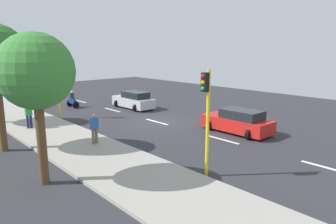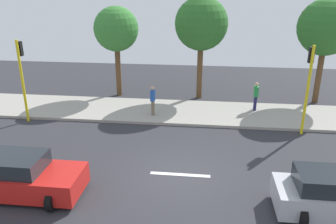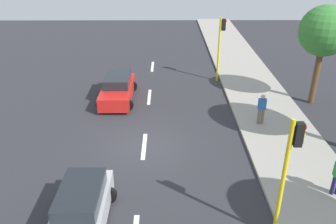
{
  "view_description": "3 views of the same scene",
  "coord_description": "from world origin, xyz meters",
  "px_view_note": "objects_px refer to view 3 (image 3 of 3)",
  "views": [
    {
      "loc": [
        14.28,
        17.06,
        5.35
      ],
      "look_at": [
        1.45,
        2.84,
        1.38
      ],
      "focal_mm": 33.5,
      "sensor_mm": 36.0,
      "label": 1
    },
    {
      "loc": [
        -11.82,
        -0.92,
        7.09
      ],
      "look_at": [
        3.03,
        0.85,
        1.52
      ],
      "focal_mm": 36.29,
      "sensor_mm": 36.0,
      "label": 2
    },
    {
      "loc": [
        1.09,
        -14.66,
        9.12
      ],
      "look_at": [
        1.18,
        1.11,
        1.33
      ],
      "focal_mm": 37.37,
      "sensor_mm": 36.0,
      "label": 3
    }
  ],
  "objects_px": {
    "car_red": "(118,89)",
    "street_tree_north": "(325,32)",
    "traffic_light_midblock": "(221,40)",
    "pedestrian_near_signal": "(262,108)",
    "car_silver": "(80,212)",
    "traffic_light_corner": "(289,165)"
  },
  "relations": [
    {
      "from": "pedestrian_near_signal",
      "to": "traffic_light_midblock",
      "type": "height_order",
      "value": "traffic_light_midblock"
    },
    {
      "from": "car_silver",
      "to": "street_tree_north",
      "type": "distance_m",
      "value": 16.34
    },
    {
      "from": "car_red",
      "to": "street_tree_north",
      "type": "relative_size",
      "value": 0.76
    },
    {
      "from": "car_red",
      "to": "traffic_light_midblock",
      "type": "xyz_separation_m",
      "value": [
        6.81,
        3.24,
        2.22
      ]
    },
    {
      "from": "pedestrian_near_signal",
      "to": "street_tree_north",
      "type": "bearing_deg",
      "value": 37.35
    },
    {
      "from": "car_red",
      "to": "pedestrian_near_signal",
      "type": "bearing_deg",
      "value": -23.77
    },
    {
      "from": "traffic_light_midblock",
      "to": "pedestrian_near_signal",
      "type": "bearing_deg",
      "value": -78.92
    },
    {
      "from": "pedestrian_near_signal",
      "to": "traffic_light_midblock",
      "type": "bearing_deg",
      "value": 101.08
    },
    {
      "from": "car_red",
      "to": "traffic_light_midblock",
      "type": "relative_size",
      "value": 1.0
    },
    {
      "from": "car_red",
      "to": "street_tree_north",
      "type": "height_order",
      "value": "street_tree_north"
    },
    {
      "from": "car_red",
      "to": "traffic_light_corner",
      "type": "height_order",
      "value": "traffic_light_corner"
    },
    {
      "from": "car_silver",
      "to": "traffic_light_corner",
      "type": "relative_size",
      "value": 0.97
    },
    {
      "from": "pedestrian_near_signal",
      "to": "car_red",
      "type": "bearing_deg",
      "value": 156.23
    },
    {
      "from": "car_red",
      "to": "traffic_light_corner",
      "type": "distance_m",
      "value": 13.53
    },
    {
      "from": "car_silver",
      "to": "car_red",
      "type": "height_order",
      "value": "same"
    },
    {
      "from": "car_silver",
      "to": "pedestrian_near_signal",
      "type": "relative_size",
      "value": 2.58
    },
    {
      "from": "car_red",
      "to": "traffic_light_midblock",
      "type": "bearing_deg",
      "value": 25.46
    },
    {
      "from": "car_red",
      "to": "car_silver",
      "type": "bearing_deg",
      "value": -89.54
    },
    {
      "from": "car_silver",
      "to": "car_red",
      "type": "distance_m",
      "value": 11.08
    },
    {
      "from": "car_red",
      "to": "traffic_light_corner",
      "type": "relative_size",
      "value": 1.0
    },
    {
      "from": "traffic_light_corner",
      "to": "traffic_light_midblock",
      "type": "distance_m",
      "value": 14.73
    },
    {
      "from": "car_silver",
      "to": "pedestrian_near_signal",
      "type": "height_order",
      "value": "pedestrian_near_signal"
    }
  ]
}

